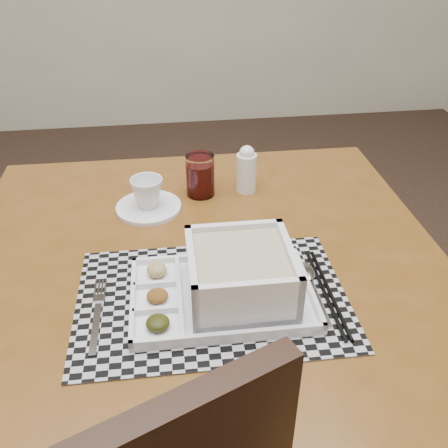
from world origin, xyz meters
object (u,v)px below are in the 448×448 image
(serving_tray, at_px, (234,280))
(juice_glass, at_px, (200,177))
(dining_table, at_px, (205,291))
(creamer_bottle, at_px, (246,170))
(cup, at_px, (147,192))

(serving_tray, relative_size, juice_glass, 3.17)
(dining_table, bearing_deg, creamer_bottle, 64.41)
(juice_glass, bearing_deg, creamer_bottle, 1.27)
(juice_glass, xyz_separation_m, creamer_bottle, (0.11, 0.00, 0.01))
(dining_table, relative_size, juice_glass, 9.67)
(cup, bearing_deg, dining_table, -77.83)
(serving_tray, distance_m, juice_glass, 0.38)
(cup, relative_size, creamer_bottle, 0.63)
(dining_table, xyz_separation_m, creamer_bottle, (0.13, 0.27, 0.13))
(serving_tray, bearing_deg, creamer_bottle, 77.14)
(cup, relative_size, juice_glass, 0.73)
(juice_glass, distance_m, creamer_bottle, 0.11)
(serving_tray, xyz_separation_m, creamer_bottle, (0.09, 0.39, 0.01))
(creamer_bottle, bearing_deg, serving_tray, -102.86)
(serving_tray, relative_size, cup, 4.33)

